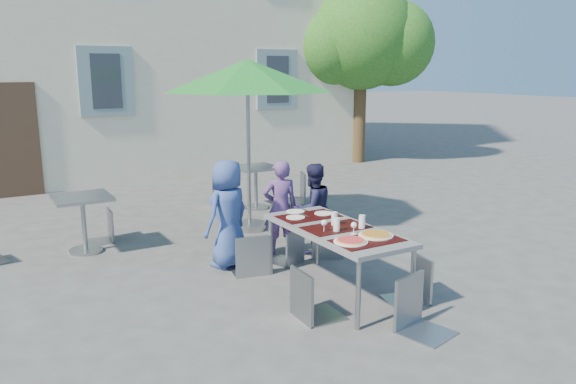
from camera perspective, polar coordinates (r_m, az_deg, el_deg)
ground at (r=5.74m, az=0.63°, el=-12.74°), size 90.00×90.00×0.00m
tree at (r=15.15m, az=7.49°, el=15.33°), size 3.60×3.00×4.70m
dining_table at (r=6.15m, az=4.87°, el=-4.11°), size 0.80×1.85×0.76m
pizza_near_left at (r=5.62m, az=6.39°, el=-4.96°), size 0.34×0.34×0.03m
pizza_near_right at (r=5.86m, az=8.91°, el=-4.31°), size 0.36×0.36×0.03m
glassware at (r=6.06m, az=5.63°, el=-3.08°), size 0.49×0.45×0.15m
place_settings at (r=6.65m, az=1.76°, el=-2.24°), size 0.64×0.47×0.01m
child_0 at (r=7.01m, az=-6.12°, el=-2.21°), size 0.78×0.65×1.36m
child_1 at (r=7.45m, az=-0.79°, el=-1.61°), size 0.54×0.43×1.28m
child_2 at (r=7.52m, az=2.52°, el=-1.69°), size 0.62×0.40×1.22m
chair_0 at (r=6.73m, az=-3.87°, el=-3.85°), size 0.49×0.50×0.96m
chair_1 at (r=7.11m, az=0.16°, el=-3.53°), size 0.49×0.49×0.85m
chair_2 at (r=7.36m, az=4.01°, el=-2.50°), size 0.56×0.56×0.95m
chair_3 at (r=5.54m, az=2.34°, el=-7.32°), size 0.46×0.45×0.97m
chair_4 at (r=6.13m, az=12.76°, el=-6.01°), size 0.49×0.48×0.92m
chair_5 at (r=5.43m, az=13.25°, el=-7.92°), size 0.53×0.54×1.00m
patio_umbrella at (r=8.43m, az=-4.13°, el=11.58°), size 2.55×2.55×2.58m
cafe_table_0 at (r=8.03m, az=-20.10°, el=-2.02°), size 0.73×0.73×0.78m
bg_chair_r_0 at (r=8.46m, az=-18.33°, el=-1.46°), size 0.41×0.40×0.87m
cafe_table_1 at (r=9.96m, az=-3.28°, el=1.30°), size 0.71×0.71×0.76m
bg_chair_l_1 at (r=9.96m, az=-7.07°, el=0.97°), size 0.49×0.48×0.84m
bg_chair_r_1 at (r=10.41m, az=0.94°, el=2.33°), size 0.61×0.61×1.06m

